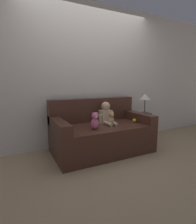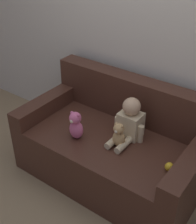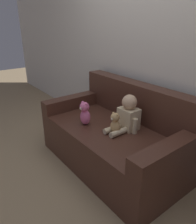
# 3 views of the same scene
# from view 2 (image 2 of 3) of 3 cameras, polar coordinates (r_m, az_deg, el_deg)

# --- Properties ---
(ground_plane) EXTENTS (12.00, 12.00, 0.00)m
(ground_plane) POSITION_cam_2_polar(r_m,az_deg,el_deg) (3.06, 2.22, -11.38)
(ground_plane) COLOR #9E8460
(wall_back) EXTENTS (8.00, 0.05, 2.60)m
(wall_back) POSITION_cam_2_polar(r_m,az_deg,el_deg) (2.79, 9.27, 15.04)
(wall_back) COLOR silver
(wall_back) RESTS_ON ground_plane
(couch) EXTENTS (1.63, 0.90, 0.89)m
(couch) POSITION_cam_2_polar(r_m,az_deg,el_deg) (2.89, 2.95, -6.30)
(couch) COLOR #47281E
(couch) RESTS_ON ground_plane
(person_baby) EXTENTS (0.28, 0.36, 0.37)m
(person_baby) POSITION_cam_2_polar(r_m,az_deg,el_deg) (2.67, 5.76, -1.81)
(person_baby) COLOR beige
(person_baby) RESTS_ON couch
(teddy_bear_brown) EXTENTS (0.11, 0.10, 0.23)m
(teddy_bear_brown) POSITION_cam_2_polar(r_m,az_deg,el_deg) (2.58, 3.82, -4.25)
(teddy_bear_brown) COLOR tan
(teddy_bear_brown) RESTS_ON couch
(plush_toy_side) EXTENTS (0.13, 0.12, 0.26)m
(plush_toy_side) POSITION_cam_2_polar(r_m,az_deg,el_deg) (2.66, -4.07, -2.48)
(plush_toy_side) COLOR #DB6699
(plush_toy_side) RESTS_ON couch
(toy_ball) EXTENTS (0.07, 0.07, 0.07)m
(toy_ball) POSITION_cam_2_polar(r_m,az_deg,el_deg) (2.46, 12.91, -9.76)
(toy_ball) COLOR gold
(toy_ball) RESTS_ON couch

